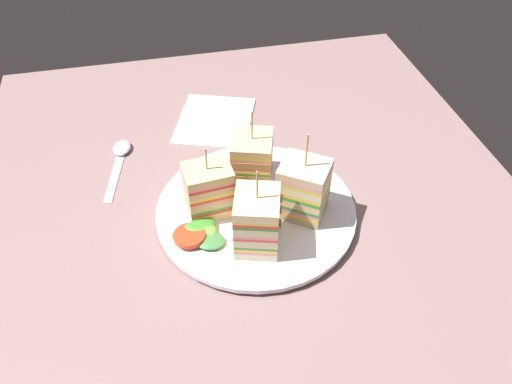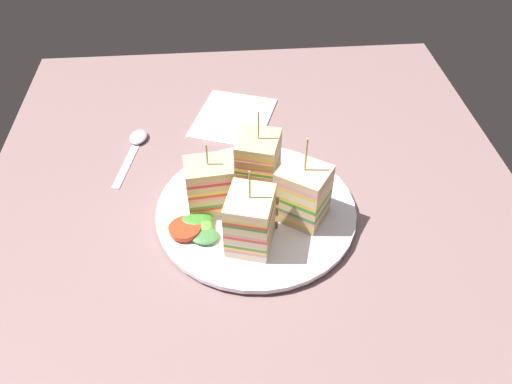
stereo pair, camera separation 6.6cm
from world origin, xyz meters
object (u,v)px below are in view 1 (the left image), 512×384
(sandwich_wedge_2, at_px, (303,189))
(sandwich_wedge_3, at_px, (252,159))
(sandwich_wedge_0, at_px, (209,190))
(plate, at_px, (256,211))
(spoon, at_px, (120,154))
(napkin, at_px, (215,120))
(sandwich_wedge_1, at_px, (257,221))

(sandwich_wedge_2, bearing_deg, sandwich_wedge_3, -23.15)
(sandwich_wedge_0, bearing_deg, plate, -15.16)
(spoon, bearing_deg, napkin, -57.07)
(sandwich_wedge_0, distance_m, sandwich_wedge_1, 0.09)
(napkin, bearing_deg, sandwich_wedge_3, -170.70)
(plate, xyz_separation_m, spoon, (0.17, 0.18, -0.00))
(plate, xyz_separation_m, sandwich_wedge_1, (-0.06, 0.01, 0.04))
(sandwich_wedge_1, relative_size, napkin, 0.85)
(plate, distance_m, sandwich_wedge_0, 0.07)
(sandwich_wedge_0, height_order, sandwich_wedge_3, sandwich_wedge_3)
(plate, height_order, spoon, plate)
(plate, relative_size, spoon, 1.97)
(sandwich_wedge_0, bearing_deg, sandwich_wedge_1, -61.00)
(sandwich_wedge_2, relative_size, sandwich_wedge_3, 1.12)
(plate, relative_size, sandwich_wedge_3, 2.37)
(sandwich_wedge_3, bearing_deg, napkin, -153.42)
(sandwich_wedge_0, relative_size, napkin, 0.75)
(sandwich_wedge_0, bearing_deg, spoon, 121.43)
(sandwich_wedge_1, height_order, napkin, sandwich_wedge_1)
(sandwich_wedge_1, bearing_deg, sandwich_wedge_2, -43.03)
(sandwich_wedge_1, bearing_deg, sandwich_wedge_0, 50.67)
(sandwich_wedge_1, xyz_separation_m, sandwich_wedge_2, (0.04, -0.07, 0.00))
(napkin, bearing_deg, sandwich_wedge_2, -162.45)
(sandwich_wedge_1, bearing_deg, napkin, 17.73)
(plate, relative_size, sandwich_wedge_1, 2.25)
(sandwich_wedge_1, distance_m, sandwich_wedge_3, 0.12)
(sandwich_wedge_0, xyz_separation_m, sandwich_wedge_3, (0.05, -0.07, -0.00))
(sandwich_wedge_1, relative_size, spoon, 0.87)
(sandwich_wedge_1, bearing_deg, plate, 4.77)
(plate, xyz_separation_m, napkin, (0.23, 0.02, -0.01))
(napkin, bearing_deg, spoon, 110.85)
(sandwich_wedge_1, height_order, sandwich_wedge_3, sandwich_wedge_1)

